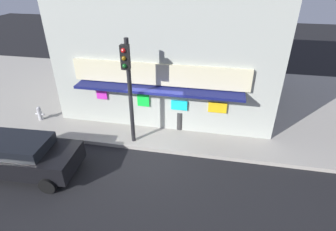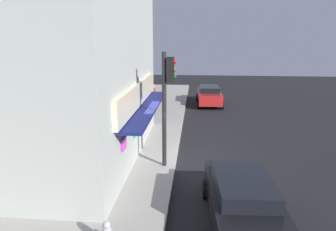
{
  "view_description": "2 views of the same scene",
  "coord_description": "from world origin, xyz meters",
  "px_view_note": "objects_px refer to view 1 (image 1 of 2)",
  "views": [
    {
      "loc": [
        2.61,
        -9.35,
        7.33
      ],
      "look_at": [
        0.79,
        0.05,
        1.91
      ],
      "focal_mm": 28.77,
      "sensor_mm": 36.0,
      "label": 1
    },
    {
      "loc": [
        -12.94,
        -0.8,
        5.42
      ],
      "look_at": [
        0.34,
        0.42,
        2.03
      ],
      "focal_mm": 32.97,
      "sensor_mm": 36.0,
      "label": 2
    }
  ],
  "objects_px": {
    "traffic_light": "(128,80)",
    "fire_hydrant": "(40,113)",
    "parked_car_black": "(19,155)",
    "trash_can": "(180,119)"
  },
  "relations": [
    {
      "from": "fire_hydrant",
      "to": "trash_can",
      "type": "relative_size",
      "value": 0.81
    },
    {
      "from": "traffic_light",
      "to": "parked_car_black",
      "type": "xyz_separation_m",
      "value": [
        -3.78,
        -2.57,
        -2.4
      ]
    },
    {
      "from": "fire_hydrant",
      "to": "trash_can",
      "type": "xyz_separation_m",
      "value": [
        7.3,
        0.59,
        0.1
      ]
    },
    {
      "from": "fire_hydrant",
      "to": "parked_car_black",
      "type": "distance_m",
      "value": 3.93
    },
    {
      "from": "traffic_light",
      "to": "trash_can",
      "type": "xyz_separation_m",
      "value": [
        1.94,
        1.62,
        -2.56
      ]
    },
    {
      "from": "traffic_light",
      "to": "trash_can",
      "type": "height_order",
      "value": "traffic_light"
    },
    {
      "from": "traffic_light",
      "to": "fire_hydrant",
      "type": "distance_m",
      "value": 6.07
    },
    {
      "from": "fire_hydrant",
      "to": "trash_can",
      "type": "bearing_deg",
      "value": 4.64
    },
    {
      "from": "traffic_light",
      "to": "trash_can",
      "type": "relative_size",
      "value": 5.02
    },
    {
      "from": "fire_hydrant",
      "to": "traffic_light",
      "type": "bearing_deg",
      "value": -10.84
    }
  ]
}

